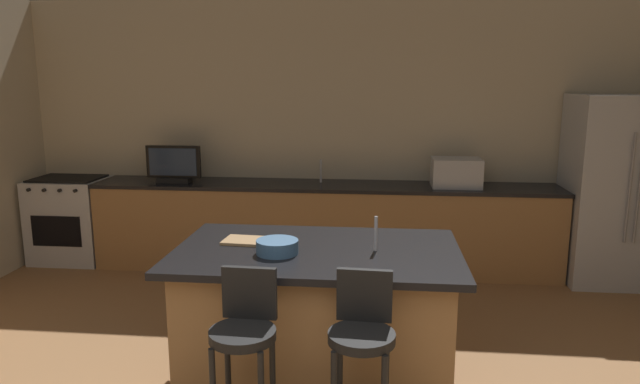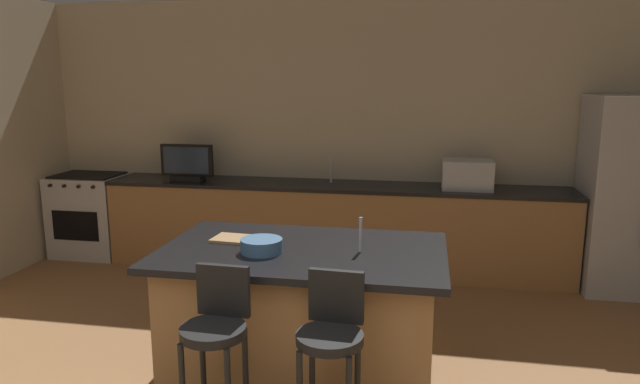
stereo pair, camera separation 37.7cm
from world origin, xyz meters
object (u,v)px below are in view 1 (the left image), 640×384
bar_stool_left (245,349)px  cutting_board (252,241)px  tv_monitor (174,165)px  bar_stool_right (362,351)px  refrigerator (616,190)px  microwave (456,173)px  kitchen_island (317,315)px  fruit_bowl (277,247)px  range_oven (71,219)px

bar_stool_left → cutting_board: size_ratio=2.70×
tv_monitor → bar_stool_right: 3.66m
refrigerator → bar_stool_left: refrigerator is taller
microwave → cutting_board: microwave is taller
microwave → tv_monitor: tv_monitor is taller
microwave → tv_monitor: (-2.90, -0.05, 0.03)m
bar_stool_right → cutting_board: 1.17m
microwave → tv_monitor: bearing=-179.0°
kitchen_island → bar_stool_right: bar_stool_right is taller
kitchen_island → tv_monitor: bearing=127.9°
refrigerator → bar_stool_right: (-2.35, -2.98, -0.30)m
kitchen_island → fruit_bowl: bearing=-152.5°
refrigerator → fruit_bowl: (-2.89, -2.35, 0.04)m
range_oven → bar_stool_left: (2.67, -3.08, 0.15)m
refrigerator → fruit_bowl: refrigerator is taller
kitchen_island → range_oven: bearing=142.1°
tv_monitor → fruit_bowl: tv_monitor is taller
range_oven → bar_stool_left: size_ratio=0.92×
bar_stool_right → fruit_bowl: (-0.54, 0.62, 0.35)m
microwave → bar_stool_right: (-0.84, -3.04, -0.44)m
tv_monitor → fruit_bowl: 2.81m
refrigerator → bar_stool_right: bearing=-128.3°
tv_monitor → bar_stool_left: tv_monitor is taller
refrigerator → range_oven: size_ratio=1.97×
refrigerator → cutting_board: (-3.10, -2.13, 0.01)m
tv_monitor → bar_stool_right: (2.06, -2.99, -0.47)m
range_oven → tv_monitor: tv_monitor is taller
bar_stool_right → fruit_bowl: size_ratio=3.87×
kitchen_island → bar_stool_right: (0.31, -0.75, 0.14)m
tv_monitor → cutting_board: bearing=-58.6°
range_oven → microwave: (4.10, 0.00, 0.59)m
bar_stool_right → tv_monitor: bearing=127.6°
kitchen_island → microwave: bearing=63.4°
tv_monitor → refrigerator: bearing=-0.2°
refrigerator → microwave: bearing=177.5°
bar_stool_left → bar_stool_right: size_ratio=1.00×
bar_stool_right → cutting_board: bearing=134.6°
fruit_bowl → cutting_board: bearing=132.8°
kitchen_island → cutting_board: size_ratio=4.80×
range_oven → bar_stool_right: (3.26, -3.04, 0.15)m
range_oven → fruit_bowl: 3.67m
bar_stool_left → fruit_bowl: bearing=87.4°
bar_stool_left → tv_monitor: bearing=117.9°
bar_stool_left → cutting_board: 0.95m
bar_stool_left → range_oven: bearing=133.1°
microwave → bar_stool_left: size_ratio=0.48×
bar_stool_right → cutting_board: bar_stool_right is taller
kitchen_island → bar_stool_left: bearing=-110.2°
cutting_board → kitchen_island: bearing=-13.1°
range_oven → tv_monitor: size_ratio=1.62×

